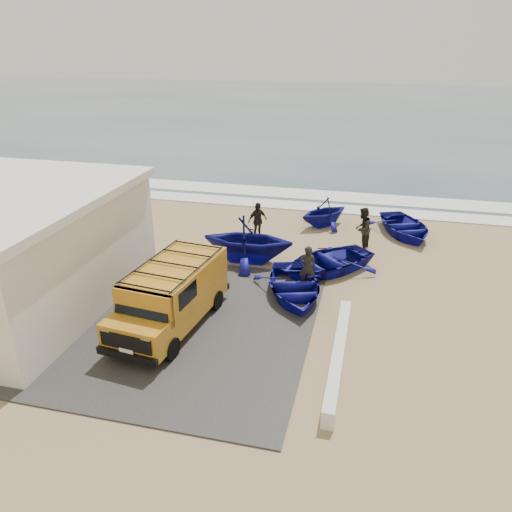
{
  "coord_description": "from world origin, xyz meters",
  "views": [
    {
      "loc": [
        5.59,
        -15.99,
        9.21
      ],
      "look_at": [
        1.26,
        1.67,
        1.2
      ],
      "focal_mm": 35.0,
      "sensor_mm": 36.0,
      "label": 1
    }
  ],
  "objects_px": {
    "fisherman_front": "(307,268)",
    "boat_far_left": "(324,212)",
    "fisherman_middle": "(362,229)",
    "van": "(172,294)",
    "fisherman_back": "(257,221)",
    "boat_near_right": "(326,261)",
    "boat_far_right": "(405,227)",
    "parapet": "(338,355)",
    "boat_near_left": "(294,286)",
    "boat_mid_left": "(248,239)"
  },
  "relations": [
    {
      "from": "boat_near_right",
      "to": "fisherman_back",
      "type": "height_order",
      "value": "fisherman_back"
    },
    {
      "from": "boat_near_right",
      "to": "fisherman_middle",
      "type": "relative_size",
      "value": 2.17
    },
    {
      "from": "fisherman_front",
      "to": "boat_far_left",
      "type": "bearing_deg",
      "value": -92.03
    },
    {
      "from": "boat_near_right",
      "to": "boat_far_left",
      "type": "xyz_separation_m",
      "value": [
        -0.76,
        5.59,
        0.32
      ]
    },
    {
      "from": "fisherman_front",
      "to": "fisherman_back",
      "type": "height_order",
      "value": "fisherman_back"
    },
    {
      "from": "boat_far_right",
      "to": "fisherman_middle",
      "type": "distance_m",
      "value": 3.15
    },
    {
      "from": "parapet",
      "to": "boat_far_left",
      "type": "height_order",
      "value": "boat_far_left"
    },
    {
      "from": "fisherman_back",
      "to": "boat_far_left",
      "type": "bearing_deg",
      "value": -6.91
    },
    {
      "from": "boat_near_left",
      "to": "boat_far_left",
      "type": "height_order",
      "value": "boat_far_left"
    },
    {
      "from": "van",
      "to": "boat_near_left",
      "type": "bearing_deg",
      "value": 46.2
    },
    {
      "from": "parapet",
      "to": "fisherman_front",
      "type": "height_order",
      "value": "fisherman_front"
    },
    {
      "from": "boat_far_left",
      "to": "boat_far_right",
      "type": "bearing_deg",
      "value": 36.74
    },
    {
      "from": "boat_near_left",
      "to": "boat_far_left",
      "type": "relative_size",
      "value": 1.41
    },
    {
      "from": "parapet",
      "to": "boat_far_right",
      "type": "xyz_separation_m",
      "value": [
        2.26,
        11.7,
        0.16
      ]
    },
    {
      "from": "boat_near_right",
      "to": "fisherman_front",
      "type": "height_order",
      "value": "fisherman_front"
    },
    {
      "from": "fisherman_front",
      "to": "boat_far_right",
      "type": "bearing_deg",
      "value": -122.87
    },
    {
      "from": "fisherman_middle",
      "to": "fisherman_back",
      "type": "distance_m",
      "value": 5.08
    },
    {
      "from": "boat_mid_left",
      "to": "fisherman_middle",
      "type": "distance_m",
      "value": 5.53
    },
    {
      "from": "fisherman_middle",
      "to": "boat_far_left",
      "type": "bearing_deg",
      "value": -125.17
    },
    {
      "from": "fisherman_middle",
      "to": "boat_far_right",
      "type": "bearing_deg",
      "value": 156.05
    },
    {
      "from": "boat_near_right",
      "to": "parapet",
      "type": "bearing_deg",
      "value": -35.53
    },
    {
      "from": "parapet",
      "to": "fisherman_middle",
      "type": "distance_m",
      "value": 9.39
    },
    {
      "from": "boat_near_right",
      "to": "boat_far_right",
      "type": "xyz_separation_m",
      "value": [
        3.37,
        5.23,
        -0.02
      ]
    },
    {
      "from": "van",
      "to": "boat_near_left",
      "type": "relative_size",
      "value": 1.32
    },
    {
      "from": "parapet",
      "to": "boat_mid_left",
      "type": "height_order",
      "value": "boat_mid_left"
    },
    {
      "from": "fisherman_middle",
      "to": "fisherman_back",
      "type": "bearing_deg",
      "value": -74.58
    },
    {
      "from": "boat_near_right",
      "to": "fisherman_middle",
      "type": "distance_m",
      "value": 3.23
    },
    {
      "from": "boat_near_left",
      "to": "boat_far_right",
      "type": "xyz_separation_m",
      "value": [
        4.32,
        7.8,
        0.01
      ]
    },
    {
      "from": "parapet",
      "to": "boat_near_left",
      "type": "relative_size",
      "value": 1.45
    },
    {
      "from": "boat_near_left",
      "to": "boat_far_right",
      "type": "relative_size",
      "value": 0.99
    },
    {
      "from": "van",
      "to": "parapet",
      "type": "bearing_deg",
      "value": -1.73
    },
    {
      "from": "boat_near_right",
      "to": "boat_mid_left",
      "type": "relative_size",
      "value": 1.1
    },
    {
      "from": "fisherman_middle",
      "to": "van",
      "type": "bearing_deg",
      "value": -18.08
    },
    {
      "from": "fisherman_front",
      "to": "fisherman_middle",
      "type": "height_order",
      "value": "fisherman_middle"
    },
    {
      "from": "boat_far_left",
      "to": "fisherman_back",
      "type": "xyz_separation_m",
      "value": [
        -2.99,
        -2.55,
        0.15
      ]
    },
    {
      "from": "parapet",
      "to": "boat_mid_left",
      "type": "xyz_separation_m",
      "value": [
        -4.61,
        6.67,
        0.77
      ]
    },
    {
      "from": "boat_far_left",
      "to": "boat_near_left",
      "type": "bearing_deg",
      "value": -49.62
    },
    {
      "from": "boat_far_right",
      "to": "boat_mid_left",
      "type": "bearing_deg",
      "value": -165.35
    },
    {
      "from": "boat_near_left",
      "to": "boat_near_right",
      "type": "bearing_deg",
      "value": 51.47
    },
    {
      "from": "parapet",
      "to": "boat_far_left",
      "type": "bearing_deg",
      "value": 98.8
    },
    {
      "from": "parapet",
      "to": "fisherman_back",
      "type": "relative_size",
      "value": 3.27
    },
    {
      "from": "fisherman_back",
      "to": "boat_far_right",
      "type": "bearing_deg",
      "value": -30.31
    },
    {
      "from": "boat_near_right",
      "to": "fisherman_middle",
      "type": "xyz_separation_m",
      "value": [
        1.34,
        2.89,
        0.55
      ]
    },
    {
      "from": "parapet",
      "to": "boat_far_right",
      "type": "height_order",
      "value": "boat_far_right"
    },
    {
      "from": "parapet",
      "to": "boat_near_right",
      "type": "bearing_deg",
      "value": 99.74
    },
    {
      "from": "fisherman_back",
      "to": "parapet",
      "type": "bearing_deg",
      "value": -110.37
    },
    {
      "from": "fisherman_back",
      "to": "fisherman_front",
      "type": "bearing_deg",
      "value": -103.89
    },
    {
      "from": "fisherman_middle",
      "to": "fisherman_back",
      "type": "xyz_separation_m",
      "value": [
        -5.08,
        0.15,
        -0.09
      ]
    },
    {
      "from": "boat_near_right",
      "to": "fisherman_back",
      "type": "bearing_deg",
      "value": -174.3
    },
    {
      "from": "boat_near_right",
      "to": "fisherman_front",
      "type": "relative_size",
      "value": 2.4
    }
  ]
}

